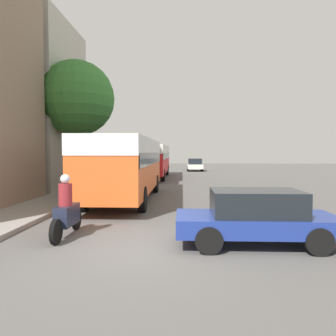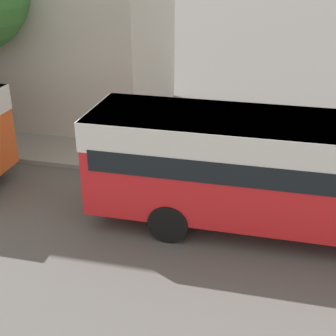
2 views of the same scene
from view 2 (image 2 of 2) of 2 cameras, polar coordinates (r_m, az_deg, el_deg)
The scene contains 1 object.
bus_following at distance 11.55m, azimuth 18.64°, elevation 0.30°, with size 2.51×11.40×2.92m.
Camera 2 is at (8.56, 20.53, 6.61)m, focal length 50.00 mm.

